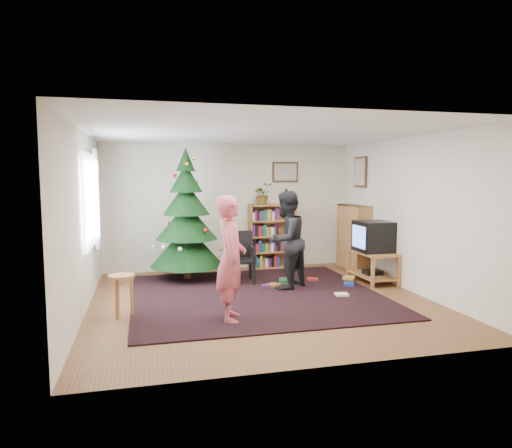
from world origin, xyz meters
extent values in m
plane|color=brown|center=(0.00, 0.00, 0.00)|extent=(5.00, 5.00, 0.00)
plane|color=white|center=(0.00, 0.00, 2.50)|extent=(5.00, 5.00, 0.00)
cube|color=silver|center=(0.00, 2.50, 1.25)|extent=(5.00, 0.02, 2.50)
cube|color=silver|center=(0.00, -2.50, 1.25)|extent=(5.00, 0.02, 2.50)
cube|color=silver|center=(-2.50, 0.00, 1.25)|extent=(0.02, 5.00, 2.50)
cube|color=silver|center=(2.50, 0.00, 1.25)|extent=(0.02, 5.00, 2.50)
cube|color=black|center=(0.00, 0.30, 0.01)|extent=(3.80, 3.60, 0.02)
cube|color=silver|center=(-2.47, 0.60, 1.50)|extent=(0.04, 1.20, 1.40)
cube|color=white|center=(-2.43, 1.30, 1.50)|extent=(0.06, 0.35, 1.60)
cube|color=#4C3319|center=(1.15, 2.48, 1.95)|extent=(0.55, 0.03, 0.42)
cube|color=beige|center=(1.15, 2.48, 1.95)|extent=(0.47, 0.01, 0.34)
cube|color=#4C3319|center=(2.48, 1.75, 1.95)|extent=(0.03, 0.50, 0.60)
cube|color=beige|center=(2.48, 1.75, 1.95)|extent=(0.01, 0.42, 0.52)
cylinder|color=#3F2816|center=(-0.95, 1.69, 0.13)|extent=(0.13, 0.13, 0.25)
cone|color=black|center=(-0.95, 1.69, 0.62)|extent=(1.31, 1.31, 0.74)
cone|color=black|center=(-0.95, 1.69, 1.07)|extent=(1.10, 1.10, 0.65)
cone|color=black|center=(-0.95, 1.69, 1.47)|extent=(0.84, 0.84, 0.58)
cone|color=black|center=(-0.95, 1.69, 1.84)|extent=(0.59, 0.59, 0.51)
cone|color=black|center=(-0.95, 1.69, 2.16)|extent=(0.34, 0.34, 0.42)
cube|color=#9F6B39|center=(0.84, 2.34, 0.65)|extent=(0.95, 0.30, 1.30)
cube|color=#9F6B39|center=(0.84, 2.34, 1.29)|extent=(0.95, 0.30, 0.03)
cube|color=#9F6B39|center=(2.34, 1.70, 0.65)|extent=(0.30, 0.95, 1.30)
cube|color=#9F6B39|center=(2.34, 1.70, 1.29)|extent=(0.30, 0.95, 0.03)
cube|color=#9F6B39|center=(2.22, 0.69, 0.53)|extent=(0.54, 0.97, 0.04)
cube|color=#9F6B39|center=(1.98, 0.23, 0.26)|extent=(0.05, 0.05, 0.51)
cube|color=#9F6B39|center=(2.46, 0.23, 0.26)|extent=(0.05, 0.05, 0.51)
cube|color=#9F6B39|center=(1.98, 1.15, 0.26)|extent=(0.05, 0.05, 0.51)
cube|color=#9F6B39|center=(2.46, 1.15, 0.26)|extent=(0.05, 0.05, 0.51)
cube|color=#9F6B39|center=(2.22, 0.69, 0.12)|extent=(0.50, 0.93, 0.03)
cube|color=black|center=(2.22, 0.69, 0.17)|extent=(0.30, 0.25, 0.08)
cube|color=black|center=(2.22, 0.69, 0.82)|extent=(0.55, 0.61, 0.53)
cube|color=#5D8AFF|center=(1.94, 0.69, 0.82)|extent=(0.01, 0.48, 0.38)
cube|color=black|center=(-0.09, 1.15, 0.40)|extent=(0.54, 0.54, 0.05)
cube|color=black|center=(-0.09, 1.37, 0.66)|extent=(0.50, 0.10, 0.49)
cube|color=black|center=(-0.30, 0.93, 0.20)|extent=(0.05, 0.05, 0.40)
cube|color=black|center=(0.13, 0.93, 0.20)|extent=(0.05, 0.05, 0.40)
cube|color=black|center=(-0.30, 1.36, 0.20)|extent=(0.05, 0.05, 0.40)
cube|color=black|center=(0.13, 1.36, 0.20)|extent=(0.05, 0.05, 0.40)
cylinder|color=#9F6B39|center=(-2.00, -0.37, 0.55)|extent=(0.34, 0.34, 0.04)
cylinder|color=#9F6B39|center=(-1.87, -0.37, 0.27)|extent=(0.04, 0.04, 0.54)
cylinder|color=#9F6B39|center=(-2.06, -0.26, 0.27)|extent=(0.04, 0.04, 0.54)
cylinder|color=#9F6B39|center=(-2.06, -0.48, 0.27)|extent=(0.04, 0.04, 0.54)
imported|color=#BD4B56|center=(-0.62, -0.84, 0.81)|extent=(0.49, 0.65, 1.63)
imported|color=black|center=(0.58, 0.59, 0.81)|extent=(1.00, 0.97, 1.63)
imported|color=gray|center=(0.64, 2.34, 1.51)|extent=(0.42, 0.37, 0.43)
cylinder|color=#A57F33|center=(1.14, 2.34, 1.35)|extent=(0.10, 0.10, 0.10)
sphere|color=#FFD88C|center=(1.14, 2.34, 1.46)|extent=(0.10, 0.10, 0.10)
cone|color=black|center=(1.14, 2.34, 1.54)|extent=(0.24, 0.24, 0.16)
cube|color=#A51E19|center=(1.22, 1.01, 0.04)|extent=(0.20, 0.20, 0.08)
cube|color=navy|center=(1.66, 0.46, 0.04)|extent=(0.20, 0.20, 0.08)
cube|color=#1E592D|center=(0.68, 0.89, 0.04)|extent=(0.20, 0.20, 0.08)
cube|color=gold|center=(1.87, 0.91, 0.04)|extent=(0.20, 0.20, 0.08)
cube|color=brown|center=(0.40, 0.72, 0.04)|extent=(0.20, 0.20, 0.08)
cube|color=beige|center=(1.28, -0.09, 0.04)|extent=(0.20, 0.20, 0.08)
cube|color=#4C1959|center=(0.24, 0.67, 0.04)|extent=(0.20, 0.20, 0.08)
camera|label=1|loc=(-1.68, -6.52, 1.87)|focal=32.00mm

